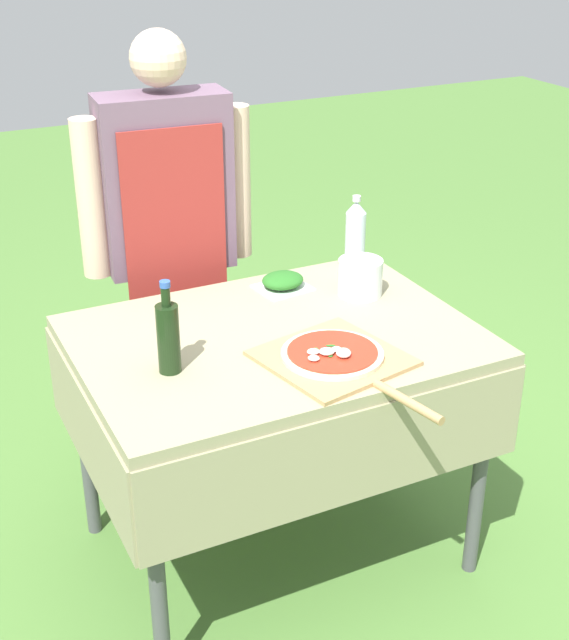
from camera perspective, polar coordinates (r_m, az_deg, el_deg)
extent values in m
plane|color=#517F38|center=(3.00, -0.51, -14.38)|extent=(12.00, 12.00, 0.00)
cube|color=gray|center=(2.57, -0.57, -1.29)|extent=(1.13, 0.83, 0.04)
cube|color=gray|center=(2.34, 3.94, -8.96)|extent=(1.13, 0.01, 0.28)
cube|color=gray|center=(2.98, -4.03, -0.68)|extent=(1.13, 0.01, 0.28)
cube|color=gray|center=(2.49, -12.56, -7.15)|extent=(0.01, 0.83, 0.28)
cube|color=gray|center=(2.91, 9.63, -1.76)|extent=(0.01, 0.83, 0.28)
cylinder|color=#4C4C51|center=(2.37, -8.18, -15.84)|extent=(0.04, 0.04, 0.75)
cylinder|color=#4C4C51|center=(2.76, 12.41, -9.40)|extent=(0.04, 0.04, 0.75)
cylinder|color=#4C4C51|center=(2.92, -12.69, -7.25)|extent=(0.04, 0.04, 0.75)
cylinder|color=#4C4C51|center=(3.24, 4.83, -3.05)|extent=(0.04, 0.04, 0.75)
cylinder|color=#70604C|center=(3.26, -5.61, -2.64)|extent=(0.11, 0.11, 0.78)
cylinder|color=#70604C|center=(3.23, -8.24, -3.11)|extent=(0.11, 0.11, 0.78)
cube|color=#6B5166|center=(2.97, -7.62, 8.69)|extent=(0.43, 0.21, 0.58)
cube|color=#9E2D28|center=(2.96, -6.89, 4.13)|extent=(0.34, 0.03, 0.85)
cylinder|color=beige|center=(3.05, -3.05, 8.80)|extent=(0.09, 0.09, 0.52)
cylinder|color=beige|center=(2.94, -12.29, 7.56)|extent=(0.09, 0.09, 0.52)
sphere|color=beige|center=(2.88, -8.10, 16.28)|extent=(0.18, 0.18, 0.18)
cube|color=tan|center=(2.43, 3.07, -2.45)|extent=(0.41, 0.41, 0.01)
cylinder|color=tan|center=(2.25, 7.90, -5.21)|extent=(0.07, 0.23, 0.02)
cylinder|color=beige|center=(2.42, 3.08, -2.20)|extent=(0.28, 0.28, 0.01)
cylinder|color=red|center=(2.42, 3.08, -2.02)|extent=(0.25, 0.25, 0.00)
ellipsoid|color=white|center=(2.36, 1.93, -2.45)|extent=(0.04, 0.04, 0.01)
ellipsoid|color=white|center=(2.39, 3.80, -2.11)|extent=(0.06, 0.06, 0.02)
ellipsoid|color=white|center=(2.39, 2.73, -2.02)|extent=(0.05, 0.05, 0.02)
ellipsoid|color=white|center=(2.39, 1.85, -2.04)|extent=(0.04, 0.04, 0.02)
ellipsoid|color=white|center=(2.41, 3.32, -1.88)|extent=(0.03, 0.03, 0.01)
ellipsoid|color=#286B23|center=(2.44, 2.98, -1.64)|extent=(0.03, 0.02, 0.00)
ellipsoid|color=#286B23|center=(2.42, 2.06, -1.90)|extent=(0.02, 0.03, 0.00)
ellipsoid|color=#286B23|center=(2.39, 2.91, -2.19)|extent=(0.03, 0.04, 0.00)
cylinder|color=black|center=(2.35, -7.44, -1.21)|extent=(0.06, 0.06, 0.19)
cylinder|color=black|center=(2.30, -7.61, 1.50)|extent=(0.02, 0.02, 0.05)
cylinder|color=#335BB2|center=(2.28, -7.66, 2.30)|extent=(0.03, 0.03, 0.02)
cylinder|color=silver|center=(3.01, 4.54, 5.14)|extent=(0.07, 0.07, 0.19)
cone|color=silver|center=(2.97, 4.62, 7.22)|extent=(0.07, 0.07, 0.04)
cylinder|color=silver|center=(2.96, 4.64, 7.76)|extent=(0.03, 0.03, 0.02)
cube|color=silver|center=(2.85, -0.11, 2.08)|extent=(0.18, 0.16, 0.01)
ellipsoid|color=#286B23|center=(2.84, -0.11, 2.56)|extent=(0.15, 0.14, 0.05)
cylinder|color=silver|center=(2.80, 4.87, 2.74)|extent=(0.14, 0.14, 0.12)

